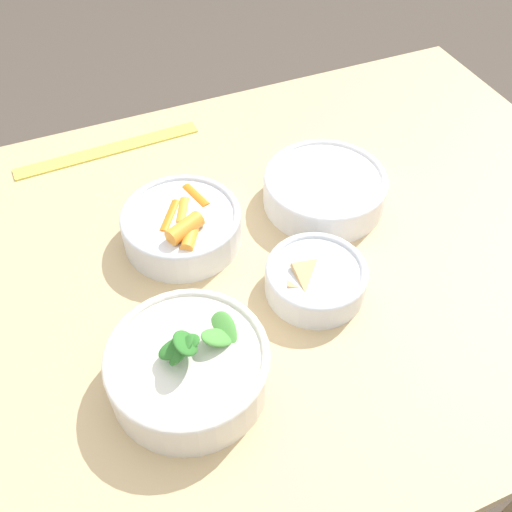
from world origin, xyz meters
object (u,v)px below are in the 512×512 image
Objects in this scene: bowl_greens at (189,366)px; bowl_beans_hotdog at (324,190)px; bowl_carrots at (182,225)px; ruler at (109,150)px; bowl_cookies at (316,278)px.

bowl_beans_hotdog is (0.28, 0.21, -0.01)m from bowl_greens.
bowl_carrots is at bearing 178.28° from bowl_beans_hotdog.
bowl_greens reaches higher than ruler.
bowl_beans_hotdog is at bearing -1.72° from bowl_carrots.
bowl_carrots is 0.54× the size of ruler.
bowl_beans_hotdog reaches higher than ruler.
bowl_carrots is 0.21m from bowl_beans_hotdog.
bowl_carrots is 0.91× the size of bowl_beans_hotdog.
bowl_cookies is at bearing 18.99° from bowl_greens.
ruler is (-0.05, 0.24, -0.03)m from bowl_carrots.
bowl_carrots is 0.24m from ruler.
bowl_greens is 0.45m from ruler.
bowl_beans_hotdog is 0.17m from bowl_cookies.
bowl_greens reaches higher than bowl_beans_hotdog.
bowl_greens is at bearing -142.83° from bowl_beans_hotdog.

